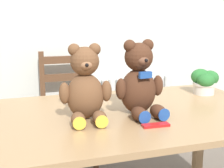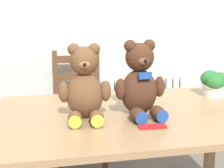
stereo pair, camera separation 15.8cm
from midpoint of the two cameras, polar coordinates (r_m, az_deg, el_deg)
The scene contains 8 objects.
wall_back at distance 2.73m, azimuth -0.52°, elevation 14.15°, with size 8.00×0.04×2.60m, color silver.
radiator at distance 2.91m, azimuth 6.64°, elevation -6.12°, with size 0.89×0.10×0.66m.
dining_table at distance 1.71m, azimuth 7.24°, elevation -7.70°, with size 1.50×0.97×0.71m.
wooden_chair_behind at distance 2.56m, azimuth -4.37°, elevation -4.93°, with size 0.39×0.40×0.94m.
teddy_bear_left at distance 1.54m, azimuth -2.10°, elevation -0.53°, with size 0.26×0.27×0.37m.
teddy_bear_right at distance 1.61m, azimuth 7.95°, elevation 0.13°, with size 0.27×0.28×0.39m.
potted_plant at distance 2.11m, azimuth 20.31°, elevation 0.12°, with size 0.18×0.17×0.16m.
chocolate_bar at distance 1.46m, azimuth 10.59°, elevation -7.73°, with size 0.13×0.04×0.01m, color red.
Camera 2 is at (-0.46, -1.05, 1.22)m, focal length 50.00 mm.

